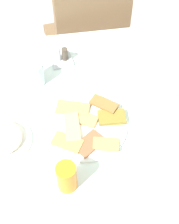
% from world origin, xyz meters
% --- Properties ---
extents(ground_plane, '(6.00, 6.00, 0.00)m').
position_xyz_m(ground_plane, '(0.00, 0.00, 0.00)').
color(ground_plane, '#BAACA8').
extents(dining_table, '(1.03, 0.93, 0.75)m').
position_xyz_m(dining_table, '(0.00, 0.00, 0.67)').
color(dining_table, silver).
rests_on(dining_table, ground_plane).
extents(dining_chair, '(0.48, 0.48, 0.90)m').
position_xyz_m(dining_chair, '(0.09, 0.70, 0.50)').
color(dining_chair, brown).
rests_on(dining_chair, ground_plane).
extents(pide_platter, '(0.31, 0.31, 0.04)m').
position_xyz_m(pide_platter, '(-0.03, -0.08, 0.77)').
color(pide_platter, white).
rests_on(pide_platter, dining_table).
extents(salad_plate_greens, '(0.21, 0.21, 0.04)m').
position_xyz_m(salad_plate_greens, '(0.28, -0.00, 0.77)').
color(salad_plate_greens, white).
rests_on(salad_plate_greens, dining_table).
extents(salad_plate_rice, '(0.21, 0.21, 0.06)m').
position_xyz_m(salad_plate_rice, '(-0.34, -0.10, 0.77)').
color(salad_plate_rice, white).
rests_on(salad_plate_rice, dining_table).
extents(soda_can, '(0.08, 0.08, 0.12)m').
position_xyz_m(soda_can, '(-0.13, -0.30, 0.82)').
color(soda_can, orange).
rests_on(soda_can, dining_table).
extents(drinking_glass, '(0.07, 0.07, 0.11)m').
position_xyz_m(drinking_glass, '(-0.21, 0.18, 0.81)').
color(drinking_glass, silver).
rests_on(drinking_glass, dining_table).
extents(paper_napkin, '(0.18, 0.18, 0.00)m').
position_xyz_m(paper_napkin, '(0.07, 0.22, 0.76)').
color(paper_napkin, white).
rests_on(paper_napkin, dining_table).
extents(fork, '(0.17, 0.04, 0.00)m').
position_xyz_m(fork, '(0.07, 0.20, 0.76)').
color(fork, silver).
rests_on(fork, paper_napkin).
extents(spoon, '(0.18, 0.05, 0.00)m').
position_xyz_m(spoon, '(0.07, 0.24, 0.76)').
color(spoon, silver).
rests_on(spoon, paper_napkin).
extents(condiment_caddy, '(0.10, 0.10, 0.09)m').
position_xyz_m(condiment_caddy, '(-0.09, 0.29, 0.78)').
color(condiment_caddy, '#B2B2B7').
rests_on(condiment_caddy, dining_table).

